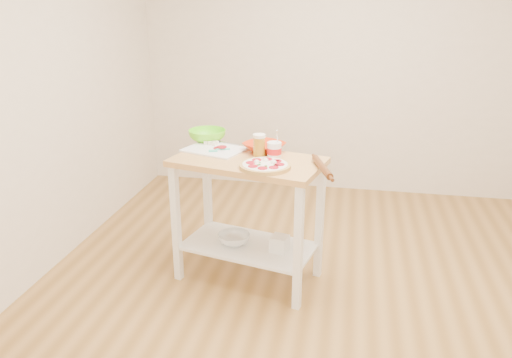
{
  "coord_description": "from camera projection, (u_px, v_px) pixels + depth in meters",
  "views": [
    {
      "loc": [
        0.14,
        -2.82,
        1.91
      ],
      "look_at": [
        -0.46,
        0.23,
        0.78
      ],
      "focal_mm": 35.0,
      "sensor_mm": 36.0,
      "label": 1
    }
  ],
  "objects": [
    {
      "name": "cutting_board",
      "position": [
        215.0,
        149.0,
        3.52
      ],
      "size": [
        0.47,
        0.41,
        0.04
      ],
      "rotation": [
        0.0,
        0.0,
        -0.32
      ],
      "color": "white",
      "rests_on": "prep_island"
    },
    {
      "name": "orange_bowl",
      "position": [
        264.0,
        147.0,
        3.48
      ],
      "size": [
        0.37,
        0.37,
        0.07
      ],
      "primitive_type": "imported",
      "rotation": [
        0.0,
        0.0,
        -0.53
      ],
      "color": "red",
      "rests_on": "prep_island"
    },
    {
      "name": "beer_pint",
      "position": [
        259.0,
        146.0,
        3.32
      ],
      "size": [
        0.08,
        0.08,
        0.17
      ],
      "color": "#AD7B1A",
      "rests_on": "prep_island"
    },
    {
      "name": "knife",
      "position": [
        219.0,
        142.0,
        3.67
      ],
      "size": [
        0.27,
        0.1,
        0.01
      ],
      "rotation": [
        0.0,
        0.0,
        -0.34
      ],
      "color": "silver",
      "rests_on": "cutting_board"
    },
    {
      "name": "shelf_glass_bowl",
      "position": [
        234.0,
        239.0,
        3.56
      ],
      "size": [
        0.32,
        0.32,
        0.07
      ],
      "primitive_type": "imported",
      "rotation": [
        0.0,
        0.0,
        -0.64
      ],
      "color": "silver",
      "rests_on": "prep_island"
    },
    {
      "name": "shelf_bin",
      "position": [
        279.0,
        244.0,
        3.44
      ],
      "size": [
        0.13,
        0.13,
        0.11
      ],
      "primitive_type": "cube",
      "rotation": [
        0.0,
        0.0,
        -0.23
      ],
      "color": "white",
      "rests_on": "prep_island"
    },
    {
      "name": "yogurt_tub",
      "position": [
        274.0,
        151.0,
        3.31
      ],
      "size": [
        0.1,
        0.1,
        0.21
      ],
      "color": "white",
      "rests_on": "prep_island"
    },
    {
      "name": "prep_island",
      "position": [
        248.0,
        195.0,
        3.42
      ],
      "size": [
        1.09,
        0.75,
        0.9
      ],
      "rotation": [
        0.0,
        0.0,
        -0.23
      ],
      "color": "tan",
      "rests_on": "ground"
    },
    {
      "name": "rolling_pin",
      "position": [
        322.0,
        167.0,
        3.1
      ],
      "size": [
        0.16,
        0.37,
        0.04
      ],
      "primitive_type": "cylinder",
      "rotation": [
        1.57,
        0.0,
        0.31
      ],
      "color": "brown",
      "rests_on": "prep_island"
    },
    {
      "name": "spatula",
      "position": [
        218.0,
        150.0,
        3.47
      ],
      "size": [
        0.14,
        0.1,
        0.01
      ],
      "rotation": [
        0.0,
        0.0,
        0.33
      ],
      "color": "#3BCBA9",
      "rests_on": "cutting_board"
    },
    {
      "name": "green_bowl",
      "position": [
        207.0,
        136.0,
        3.73
      ],
      "size": [
        0.38,
        0.38,
        0.09
      ],
      "primitive_type": "imported",
      "rotation": [
        0.0,
        0.0,
        -0.57
      ],
      "color": "#6AE81B",
      "rests_on": "prep_island"
    },
    {
      "name": "pizza",
      "position": [
        265.0,
        165.0,
        3.16
      ],
      "size": [
        0.33,
        0.33,
        0.05
      ],
      "rotation": [
        0.0,
        0.0,
        -0.25
      ],
      "color": "tan",
      "rests_on": "prep_island"
    },
    {
      "name": "room_shell",
      "position": [
        327.0,
        104.0,
        2.82
      ],
      "size": [
        4.04,
        4.54,
        2.74
      ],
      "color": "#A3763C",
      "rests_on": "ground"
    }
  ]
}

